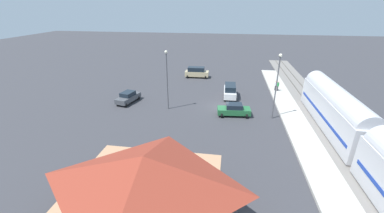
# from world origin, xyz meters

# --- Properties ---
(ground_plane) EXTENTS (200.00, 200.00, 0.00)m
(ground_plane) POSITION_xyz_m (0.00, 0.00, 0.00)
(ground_plane) COLOR #38383D
(railway_track) EXTENTS (4.80, 70.00, 0.30)m
(railway_track) POSITION_xyz_m (-14.00, 0.00, 0.09)
(railway_track) COLOR slate
(railway_track) RESTS_ON ground
(platform) EXTENTS (3.20, 46.00, 0.30)m
(platform) POSITION_xyz_m (-10.00, 0.00, 0.15)
(platform) COLOR #B7B2A8
(platform) RESTS_ON ground
(station_building) EXTENTS (10.52, 9.27, 5.55)m
(station_building) POSITION_xyz_m (4.00, 22.00, 2.89)
(station_building) COLOR tan
(station_building) RESTS_ON ground
(pedestrian_on_platform) EXTENTS (0.36, 0.36, 1.71)m
(pedestrian_on_platform) POSITION_xyz_m (-9.61, -8.32, 1.28)
(pedestrian_on_platform) COLOR #333338
(pedestrian_on_platform) RESTS_ON platform
(pedestrian_waiting_far) EXTENTS (0.36, 0.36, 1.71)m
(pedestrian_waiting_far) POSITION_xyz_m (-9.24, -8.49, 1.28)
(pedestrian_waiting_far) COLOR #333338
(pedestrian_waiting_far) RESTS_ON platform
(suv_tan) EXTENTS (4.95, 2.50, 2.22)m
(suv_tan) POSITION_xyz_m (5.75, -15.57, 1.15)
(suv_tan) COLOR #C6B284
(suv_tan) RESTS_ON ground
(sedan_charcoal) EXTENTS (2.79, 4.80, 1.74)m
(sedan_charcoal) POSITION_xyz_m (14.46, 0.25, 0.88)
(sedan_charcoal) COLOR #47494F
(sedan_charcoal) RESTS_ON ground
(suv_white) EXTENTS (2.08, 4.94, 2.22)m
(suv_white) POSITION_xyz_m (-1.37, -4.55, 1.15)
(suv_white) COLOR white
(suv_white) RESTS_ON ground
(sedan_green) EXTENTS (4.65, 2.60, 1.74)m
(sedan_green) POSITION_xyz_m (-2.01, 2.71, 0.88)
(sedan_green) COLOR #236638
(sedan_green) RESTS_ON ground
(light_pole_near_platform) EXTENTS (0.44, 0.44, 8.78)m
(light_pole_near_platform) POSITION_xyz_m (-7.20, 2.79, 5.43)
(light_pole_near_platform) COLOR #515156
(light_pole_near_platform) RESTS_ON ground
(light_pole_lot_center) EXTENTS (0.44, 0.44, 8.62)m
(light_pole_lot_center) POSITION_xyz_m (7.60, 1.78, 5.35)
(light_pole_lot_center) COLOR #515156
(light_pole_lot_center) RESTS_ON ground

